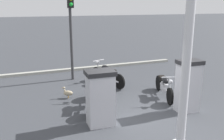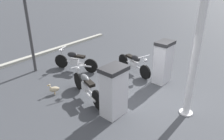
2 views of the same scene
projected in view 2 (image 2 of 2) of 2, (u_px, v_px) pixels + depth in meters
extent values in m
plane|color=#383A3F|center=(143.00, 97.00, 7.50)|extent=(120.00, 120.00, 0.00)
cube|color=silver|center=(163.00, 64.00, 8.18)|extent=(0.46, 0.65, 1.50)
cube|color=#1E478C|center=(158.00, 54.00, 8.19)|extent=(0.03, 0.46, 0.32)
cube|color=#262628|center=(165.00, 43.00, 7.84)|extent=(0.51, 0.72, 0.12)
cylinder|color=black|center=(153.00, 69.00, 8.31)|extent=(0.04, 0.04, 0.98)
cube|color=silver|center=(114.00, 93.00, 6.31)|extent=(0.51, 0.70, 1.43)
cube|color=black|center=(107.00, 81.00, 6.34)|extent=(0.03, 0.49, 0.32)
cube|color=#262628|center=(114.00, 69.00, 5.99)|extent=(0.56, 0.77, 0.12)
cylinder|color=black|center=(101.00, 99.00, 6.44)|extent=(0.04, 0.04, 0.93)
cylinder|color=black|center=(145.00, 72.00, 8.61)|extent=(0.57, 0.22, 0.57)
cylinder|color=black|center=(123.00, 61.00, 9.69)|extent=(0.57, 0.22, 0.57)
cube|color=silver|center=(134.00, 64.00, 9.07)|extent=(0.40, 0.28, 0.24)
cylinder|color=silver|center=(134.00, 65.00, 9.13)|extent=(1.06, 0.32, 0.05)
ellipsoid|color=black|center=(136.00, 58.00, 8.90)|extent=(0.52, 0.33, 0.24)
cube|color=black|center=(131.00, 57.00, 9.17)|extent=(0.48, 0.30, 0.10)
cylinder|color=silver|center=(145.00, 65.00, 8.51)|extent=(0.26, 0.10, 0.57)
cylinder|color=silver|center=(144.00, 56.00, 8.44)|extent=(0.17, 0.55, 0.04)
sphere|color=silver|center=(146.00, 60.00, 8.41)|extent=(0.17, 0.17, 0.14)
cylinder|color=silver|center=(128.00, 61.00, 9.59)|extent=(0.55, 0.20, 0.07)
cylinder|color=black|center=(78.00, 81.00, 7.87)|extent=(0.61, 0.24, 0.62)
cylinder|color=black|center=(97.00, 100.00, 6.75)|extent=(0.61, 0.24, 0.62)
cube|color=silver|center=(86.00, 86.00, 7.30)|extent=(0.40, 0.29, 0.24)
cylinder|color=silver|center=(87.00, 88.00, 7.29)|extent=(1.06, 0.36, 0.05)
ellipsoid|color=#595B60|center=(85.00, 78.00, 7.24)|extent=(0.52, 0.35, 0.24)
cube|color=black|center=(90.00, 83.00, 6.99)|extent=(0.48, 0.32, 0.10)
cylinder|color=silver|center=(78.00, 74.00, 7.71)|extent=(0.26, 0.11, 0.57)
cylinder|color=silver|center=(78.00, 66.00, 7.51)|extent=(0.20, 0.55, 0.04)
sphere|color=silver|center=(78.00, 69.00, 7.64)|extent=(0.17, 0.17, 0.14)
cylinder|color=silver|center=(91.00, 97.00, 6.84)|extent=(0.55, 0.22, 0.07)
cylinder|color=black|center=(61.00, 61.00, 9.57)|extent=(0.59, 0.28, 0.61)
cylinder|color=black|center=(91.00, 66.00, 9.12)|extent=(0.59, 0.28, 0.61)
cube|color=silver|center=(74.00, 61.00, 9.32)|extent=(0.41, 0.32, 0.24)
cylinder|color=silver|center=(76.00, 62.00, 9.32)|extent=(1.01, 0.44, 0.05)
ellipsoid|color=black|center=(73.00, 55.00, 9.22)|extent=(0.53, 0.38, 0.24)
cube|color=black|center=(80.00, 57.00, 9.13)|extent=(0.48, 0.35, 0.10)
cylinder|color=silver|center=(61.00, 55.00, 9.43)|extent=(0.26, 0.13, 0.57)
cylinder|color=silver|center=(62.00, 48.00, 9.27)|extent=(0.24, 0.53, 0.04)
sphere|color=silver|center=(61.00, 51.00, 9.35)|extent=(0.18, 0.18, 0.14)
cylinder|color=silver|center=(85.00, 66.00, 9.07)|extent=(0.54, 0.27, 0.07)
ellipsoid|color=tan|center=(54.00, 89.00, 7.59)|extent=(0.30, 0.38, 0.19)
cylinder|color=tan|center=(51.00, 88.00, 7.52)|extent=(0.07, 0.07, 0.13)
sphere|color=tan|center=(49.00, 85.00, 7.46)|extent=(0.11, 0.11, 0.08)
cone|color=orange|center=(48.00, 86.00, 7.44)|extent=(0.06, 0.07, 0.04)
cone|color=tan|center=(59.00, 88.00, 7.63)|extent=(0.09, 0.09, 0.07)
cylinder|color=orange|center=(55.00, 93.00, 7.62)|extent=(0.02, 0.02, 0.09)
cylinder|color=orange|center=(55.00, 92.00, 7.67)|extent=(0.02, 0.02, 0.09)
cylinder|color=#38383A|center=(29.00, 27.00, 8.61)|extent=(0.12, 0.12, 3.78)
cylinder|color=silver|center=(197.00, 48.00, 5.78)|extent=(0.20, 0.20, 4.15)
cylinder|color=silver|center=(186.00, 112.00, 6.65)|extent=(0.40, 0.40, 0.04)
cube|color=#9E9E93|center=(43.00, 53.00, 11.18)|extent=(0.63, 8.94, 0.12)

